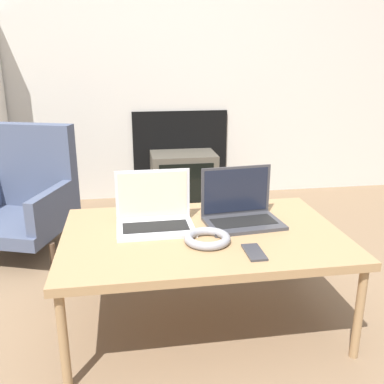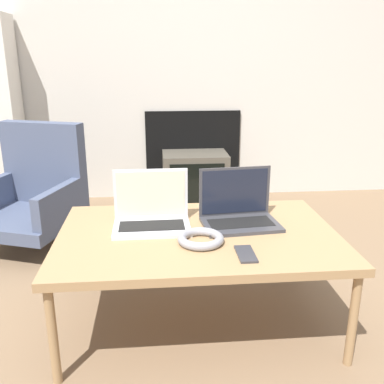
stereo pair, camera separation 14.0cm
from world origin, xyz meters
TOP-DOWN VIEW (x-y plane):
  - ground_plane at (0.00, 0.00)m, footprint 14.00×14.00m
  - wall_back at (0.00, 2.21)m, footprint 7.00×0.08m
  - table at (0.00, 0.26)m, footprint 1.23×0.80m
  - laptop_left at (-0.20, 0.36)m, footprint 0.35×0.24m
  - laptop_right at (0.20, 0.36)m, footprint 0.37×0.26m
  - headphones at (-0.00, 0.15)m, footprint 0.20×0.20m
  - phone at (0.16, 0.02)m, footprint 0.07×0.15m
  - tv at (0.15, 1.97)m, footprint 0.53×0.37m
  - armchair at (-0.98, 1.28)m, footprint 0.74×0.76m

SIDE VIEW (x-z plane):
  - ground_plane at x=0.00m, z-range 0.00..0.00m
  - tv at x=0.15m, z-range 0.00..0.43m
  - armchair at x=-0.98m, z-range -0.04..0.74m
  - table at x=0.00m, z-range 0.19..0.64m
  - phone at x=0.16m, z-range 0.45..0.46m
  - headphones at x=0.00m, z-range 0.45..0.48m
  - laptop_left at x=-0.20m, z-range 0.38..0.63m
  - laptop_right at x=0.20m, z-range 0.38..0.63m
  - wall_back at x=0.00m, z-range -0.02..2.58m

